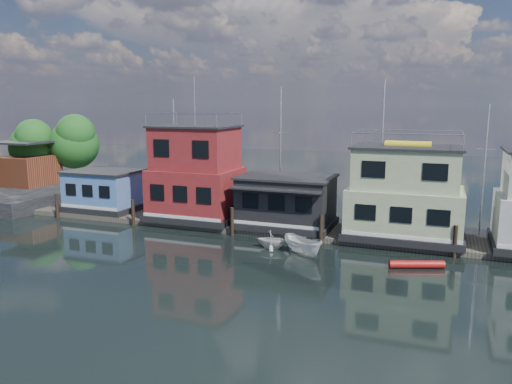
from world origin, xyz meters
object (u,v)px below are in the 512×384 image
at_px(houseboat_blue, 104,190).
at_px(houseboat_dark, 286,201).
at_px(houseboat_red, 196,175).
at_px(red_kayak, 417,264).
at_px(motorboat, 303,246).
at_px(dinghy_white, 272,239).
at_px(houseboat_green, 405,194).

distance_m(houseboat_blue, houseboat_dark, 17.50).
bearing_deg(houseboat_red, red_kayak, -17.98).
xyz_separation_m(motorboat, dinghy_white, (-2.51, 0.86, -0.03)).
relative_size(dinghy_white, red_kayak, 0.71).
relative_size(houseboat_red, houseboat_green, 1.41).
distance_m(houseboat_red, dinghy_white, 10.44).
bearing_deg(houseboat_dark, dinghy_white, -84.16).
bearing_deg(houseboat_green, houseboat_blue, -180.00).
bearing_deg(motorboat, houseboat_red, 95.04).
height_order(houseboat_red, dinghy_white, houseboat_red).
bearing_deg(houseboat_red, dinghy_white, -30.26).
bearing_deg(red_kayak, houseboat_blue, 147.74).
xyz_separation_m(houseboat_red, red_kayak, (18.31, -5.94, -3.86)).
distance_m(motorboat, dinghy_white, 2.65).
bearing_deg(houseboat_dark, houseboat_blue, 179.94).
xyz_separation_m(houseboat_green, motorboat, (-5.98, -5.82, -2.89)).
bearing_deg(houseboat_red, houseboat_green, 0.00).
distance_m(houseboat_dark, red_kayak, 12.09).
relative_size(houseboat_blue, houseboat_red, 0.54).
bearing_deg(houseboat_green, motorboat, -135.79).
height_order(motorboat, dinghy_white, motorboat).
xyz_separation_m(houseboat_blue, houseboat_dark, (17.50, -0.02, 0.21)).
xyz_separation_m(houseboat_dark, houseboat_green, (9.00, 0.02, 1.13)).
bearing_deg(houseboat_blue, red_kayak, -12.06).
distance_m(houseboat_green, dinghy_white, 10.26).
bearing_deg(houseboat_dark, houseboat_green, 0.12).
distance_m(houseboat_blue, motorboat, 21.38).
relative_size(houseboat_dark, dinghy_white, 3.10).
distance_m(houseboat_dark, houseboat_green, 9.07).
distance_m(houseboat_green, red_kayak, 6.92).
relative_size(houseboat_green, motorboat, 2.45).
height_order(houseboat_dark, red_kayak, houseboat_dark).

